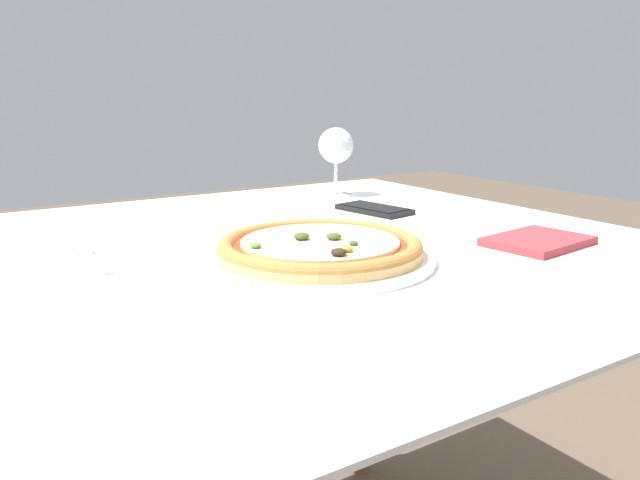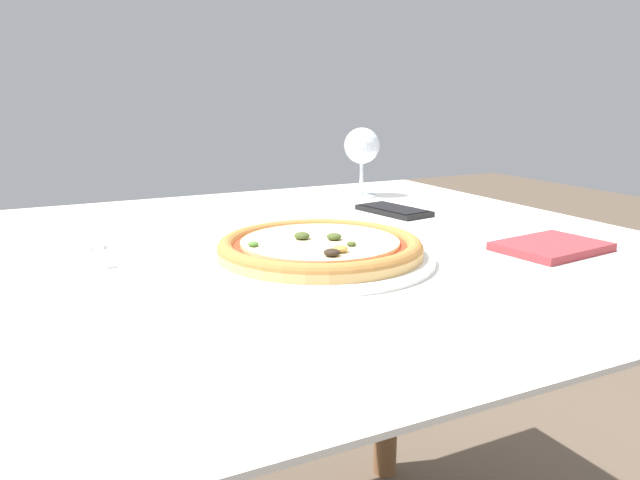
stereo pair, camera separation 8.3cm
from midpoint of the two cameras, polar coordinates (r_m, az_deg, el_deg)
dining_table at (r=0.95m, az=-1.32°, el=-6.25°), size 1.15×1.02×0.76m
pizza_plate at (r=0.84m, az=2.85°, el=-0.91°), size 0.31×0.31×0.04m
fork at (r=0.92m, az=-17.08°, el=-1.06°), size 0.03×0.17×0.00m
wine_glass_far_left at (r=1.36m, az=5.62°, el=8.37°), size 0.08×0.08×0.15m
cell_phone at (r=1.19m, az=8.77°, el=2.68°), size 0.09×0.15×0.01m
napkin_folded at (r=0.97m, az=22.74°, el=-0.60°), size 0.16×0.13×0.01m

